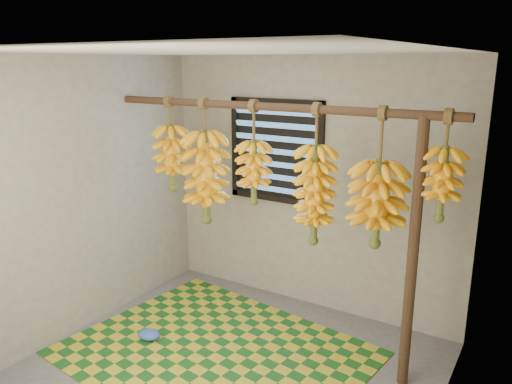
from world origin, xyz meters
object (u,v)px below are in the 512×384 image
Objects in this scene: banana_bunch_d at (315,195)px; banana_bunch_e at (377,205)px; plastic_bag at (149,335)px; banana_bunch_b at (206,177)px; banana_bunch_f at (442,184)px; woven_mat at (215,353)px; banana_bunch_a at (172,158)px; banana_bunch_c at (254,172)px; support_post at (413,258)px.

banana_bunch_d is 1.07× the size of banana_bunch_e.
plastic_bag is 0.19× the size of banana_bunch_b.
banana_bunch_e and banana_bunch_f have the same top height.
plastic_bag reaches higher than woven_mat.
plastic_bag is 0.20× the size of banana_bunch_e.
banana_bunch_c is at bearing 0.00° from banana_bunch_a.
support_post is 2.31m from plastic_bag.
support_post is 1.84× the size of banana_bunch_d.
banana_bunch_f is (1.46, -0.00, 0.09)m from banana_bunch_c.
banana_bunch_d and banana_bunch_f have the same top height.
banana_bunch_c is (0.11, 0.43, 1.46)m from woven_mat.
banana_bunch_e is at bearing 0.00° from banana_bunch_a.
banana_bunch_b is 1.04m from banana_bunch_d.
banana_bunch_b is 1.28× the size of banana_bunch_c.
banana_bunch_a and banana_bunch_c have the same top height.
support_post is at bearing 0.00° from banana_bunch_d.
banana_bunch_a is at bearing 150.36° from woven_mat.
banana_bunch_c is at bearing 180.00° from support_post.
banana_bunch_a is 0.78× the size of banana_bunch_b.
banana_bunch_b is at bearing 180.00° from support_post.
banana_bunch_b is 0.50m from banana_bunch_c.
support_post is 0.45m from banana_bunch_e.
woven_mat is at bearing -159.39° from banana_bunch_e.
banana_bunch_a is at bearing -180.00° from support_post.
banana_bunch_a is (-0.15, 0.56, 1.45)m from plastic_bag.
banana_bunch_d is 0.94m from banana_bunch_f.
banana_bunch_f is (0.43, -0.00, 0.21)m from banana_bunch_e.
banana_bunch_b is (-0.38, 0.43, 1.36)m from woven_mat.
banana_bunch_b is at bearing 180.00° from banana_bunch_e.
woven_mat is at bearing 12.30° from plastic_bag.
plastic_bag is 1.90m from banana_bunch_d.
banana_bunch_c is at bearing 180.00° from banana_bunch_e.
support_post is at bearing 0.00° from banana_bunch_a.
banana_bunch_a is at bearing 180.00° from banana_bunch_f.
support_post is at bearing 0.00° from banana_bunch_b.
banana_bunch_e is at bearing 180.00° from support_post.
banana_bunch_b is at bearing 0.00° from banana_bunch_a.
banana_bunch_f is at bearing -0.00° from support_post.
banana_bunch_f is (0.15, -0.00, 0.56)m from support_post.
banana_bunch_b and banana_bunch_f have the same top height.
woven_mat is (-1.43, -0.43, -0.99)m from support_post.
support_post is 2.24m from banana_bunch_a.
banana_bunch_c is at bearing 180.00° from banana_bunch_d.
banana_bunch_c reaches higher than woven_mat.
plastic_bag is at bearing -162.18° from banana_bunch_e.
banana_bunch_e is at bearing 0.00° from banana_bunch_c.
banana_bunch_e is at bearing 180.00° from banana_bunch_f.
banana_bunch_f is at bearing 0.00° from banana_bunch_a.
banana_bunch_f reaches higher than plastic_bag.
banana_bunch_f reaches higher than support_post.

